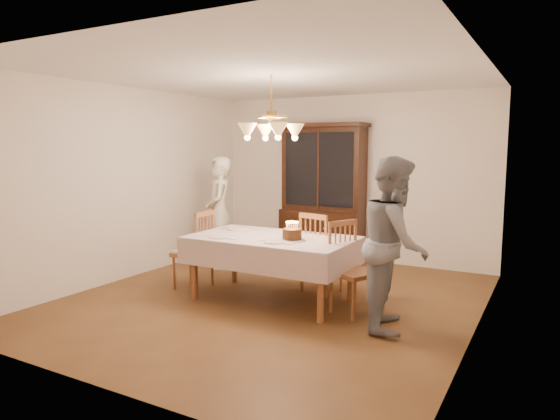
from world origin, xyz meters
The scene contains 14 objects.
ground centered at (0.00, 0.00, 0.00)m, with size 5.00×5.00×0.00m, color #553318.
room_shell centered at (0.00, 0.00, 1.58)m, with size 5.00×5.00×5.00m.
dining_table centered at (0.00, 0.00, 0.68)m, with size 1.90×1.10×0.76m.
china_hutch centered at (-0.37, 2.25, 1.04)m, with size 1.38×0.54×2.16m.
chair_far_side centered at (0.37, 0.59, 0.44)m, with size 0.51×0.50×1.00m.
chair_left_end centered at (-1.14, -0.03, 0.45)m, with size 0.45×0.47×1.00m.
chair_right_end centered at (1.01, 0.02, 0.44)m, with size 0.57×0.58×1.00m.
elderly_woman centered at (-1.48, 1.00, 0.83)m, with size 0.60×0.40×1.65m, color white.
adult_in_grey centered at (1.51, -0.18, 0.85)m, with size 0.83×0.65×1.71m, color slate.
birthday_cake centered at (0.31, -0.08, 0.82)m, with size 0.30×0.30×0.21m.
place_setting_near_left centered at (-0.48, -0.33, 0.77)m, with size 0.42×0.27×0.02m.
place_setting_near_right centered at (0.22, -0.28, 0.77)m, with size 0.40×0.26×0.02m.
place_setting_far_left centered at (-0.64, 0.24, 0.77)m, with size 0.42×0.27×0.02m.
chandelier centered at (0.00, 0.00, 1.98)m, with size 0.62×0.62×0.73m.
Camera 1 is at (2.87, -4.95, 1.80)m, focal length 32.00 mm.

